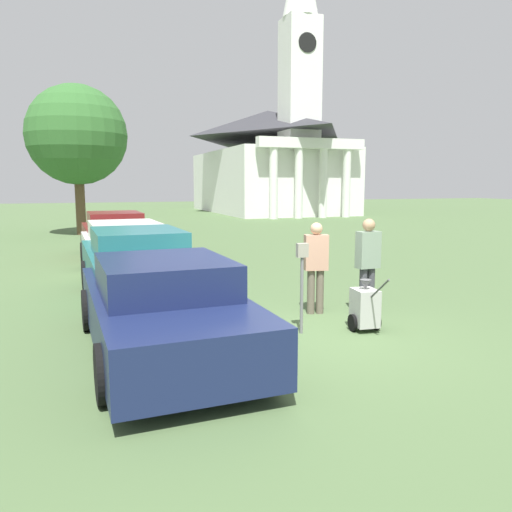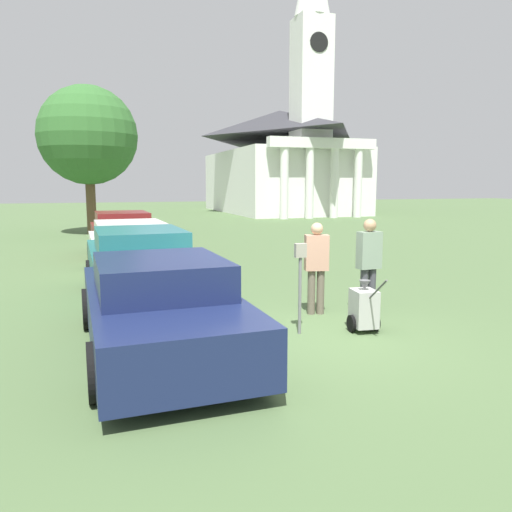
{
  "view_description": "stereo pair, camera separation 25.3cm",
  "coord_description": "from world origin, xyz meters",
  "px_view_note": "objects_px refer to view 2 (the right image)",
  "views": [
    {
      "loc": [
        -3.25,
        -6.86,
        2.37
      ],
      "look_at": [
        -0.32,
        1.4,
        1.1
      ],
      "focal_mm": 35.0,
      "sensor_mm": 36.0,
      "label": 1
    },
    {
      "loc": [
        -3.01,
        -6.94,
        2.37
      ],
      "look_at": [
        -0.32,
        1.4,
        1.1
      ],
      "focal_mm": 35.0,
      "sensor_mm": 36.0,
      "label": 2
    }
  ],
  "objects_px": {
    "person_worker": "(316,263)",
    "equipment_cart": "(364,308)",
    "parked_car_teal": "(140,267)",
    "parked_car_navy": "(160,307)",
    "parked_car_white": "(130,250)",
    "parked_car_maroon": "(122,236)",
    "parking_meter": "(300,272)",
    "person_supervisor": "(369,260)",
    "church": "(282,156)"
  },
  "relations": [
    {
      "from": "parked_car_white",
      "to": "person_worker",
      "type": "xyz_separation_m",
      "value": [
        2.98,
        -4.97,
        0.27
      ]
    },
    {
      "from": "parked_car_maroon",
      "to": "person_supervisor",
      "type": "relative_size",
      "value": 2.76
    },
    {
      "from": "parked_car_navy",
      "to": "parked_car_teal",
      "type": "relative_size",
      "value": 0.94
    },
    {
      "from": "person_supervisor",
      "to": "parking_meter",
      "type": "bearing_deg",
      "value": 20.81
    },
    {
      "from": "parked_car_maroon",
      "to": "church",
      "type": "relative_size",
      "value": 0.24
    },
    {
      "from": "parked_car_navy",
      "to": "parked_car_teal",
      "type": "height_order",
      "value": "parked_car_teal"
    },
    {
      "from": "parked_car_white",
      "to": "parking_meter",
      "type": "relative_size",
      "value": 3.54
    },
    {
      "from": "parked_car_white",
      "to": "person_supervisor",
      "type": "xyz_separation_m",
      "value": [
        3.88,
        -5.27,
        0.32
      ]
    },
    {
      "from": "parked_car_white",
      "to": "parked_car_maroon",
      "type": "height_order",
      "value": "parked_car_maroon"
    },
    {
      "from": "parked_car_teal",
      "to": "person_worker",
      "type": "bearing_deg",
      "value": -36.06
    },
    {
      "from": "parked_car_maroon",
      "to": "person_worker",
      "type": "height_order",
      "value": "person_worker"
    },
    {
      "from": "parked_car_teal",
      "to": "equipment_cart",
      "type": "height_order",
      "value": "parked_car_teal"
    },
    {
      "from": "parked_car_white",
      "to": "equipment_cart",
      "type": "relative_size",
      "value": 5.13
    },
    {
      "from": "person_worker",
      "to": "parked_car_teal",
      "type": "bearing_deg",
      "value": -21.19
    },
    {
      "from": "parking_meter",
      "to": "parked_car_teal",
      "type": "bearing_deg",
      "value": 126.01
    },
    {
      "from": "parked_car_navy",
      "to": "equipment_cart",
      "type": "height_order",
      "value": "parked_car_navy"
    },
    {
      "from": "person_worker",
      "to": "person_supervisor",
      "type": "xyz_separation_m",
      "value": [
        0.9,
        -0.3,
        0.04
      ]
    },
    {
      "from": "parked_car_maroon",
      "to": "parking_meter",
      "type": "xyz_separation_m",
      "value": [
        2.22,
        -9.57,
        0.31
      ]
    },
    {
      "from": "parked_car_teal",
      "to": "parked_car_white",
      "type": "distance_m",
      "value": 2.97
    },
    {
      "from": "parked_car_navy",
      "to": "church",
      "type": "xyz_separation_m",
      "value": [
        14.18,
        32.57,
        4.06
      ]
    },
    {
      "from": "parked_car_white",
      "to": "parked_car_navy",
      "type": "bearing_deg",
      "value": -92.11
    },
    {
      "from": "equipment_cart",
      "to": "parked_car_teal",
      "type": "bearing_deg",
      "value": 141.13
    },
    {
      "from": "person_worker",
      "to": "equipment_cart",
      "type": "xyz_separation_m",
      "value": [
        0.27,
        -1.25,
        -0.57
      ]
    },
    {
      "from": "person_supervisor",
      "to": "church",
      "type": "relative_size",
      "value": 0.09
    },
    {
      "from": "equipment_cart",
      "to": "parked_car_navy",
      "type": "bearing_deg",
      "value": -174.61
    },
    {
      "from": "equipment_cart",
      "to": "church",
      "type": "xyz_separation_m",
      "value": [
        10.93,
        32.61,
        4.31
      ]
    },
    {
      "from": "parked_car_white",
      "to": "equipment_cart",
      "type": "bearing_deg",
      "value": -64.54
    },
    {
      "from": "parked_car_teal",
      "to": "parked_car_maroon",
      "type": "bearing_deg",
      "value": 87.89
    },
    {
      "from": "parked_car_white",
      "to": "person_supervisor",
      "type": "relative_size",
      "value": 2.94
    },
    {
      "from": "person_worker",
      "to": "person_supervisor",
      "type": "relative_size",
      "value": 0.96
    },
    {
      "from": "parked_car_navy",
      "to": "parking_meter",
      "type": "bearing_deg",
      "value": 2.06
    },
    {
      "from": "equipment_cart",
      "to": "church",
      "type": "distance_m",
      "value": 34.67
    },
    {
      "from": "parking_meter",
      "to": "person_worker",
      "type": "relative_size",
      "value": 0.86
    },
    {
      "from": "parked_car_white",
      "to": "equipment_cart",
      "type": "distance_m",
      "value": 7.03
    },
    {
      "from": "parked_car_teal",
      "to": "person_worker",
      "type": "distance_m",
      "value": 3.6
    },
    {
      "from": "person_worker",
      "to": "equipment_cart",
      "type": "bearing_deg",
      "value": 115.07
    },
    {
      "from": "church",
      "to": "person_supervisor",
      "type": "bearing_deg",
      "value": -108.03
    },
    {
      "from": "person_supervisor",
      "to": "person_worker",
      "type": "bearing_deg",
      "value": -21.79
    },
    {
      "from": "parked_car_navy",
      "to": "equipment_cart",
      "type": "relative_size",
      "value": 4.81
    },
    {
      "from": "parked_car_teal",
      "to": "parking_meter",
      "type": "bearing_deg",
      "value": -56.1
    },
    {
      "from": "parked_car_white",
      "to": "parked_car_maroon",
      "type": "xyz_separation_m",
      "value": [
        -0.0,
        3.55,
        0.01
      ]
    },
    {
      "from": "church",
      "to": "parking_meter",
      "type": "bearing_deg",
      "value": -110.27
    },
    {
      "from": "equipment_cart",
      "to": "parking_meter",
      "type": "bearing_deg",
      "value": 174.91
    },
    {
      "from": "person_worker",
      "to": "equipment_cart",
      "type": "height_order",
      "value": "person_worker"
    },
    {
      "from": "parked_car_maroon",
      "to": "church",
      "type": "distance_m",
      "value": 27.18
    },
    {
      "from": "parked_car_navy",
      "to": "parked_car_white",
      "type": "xyz_separation_m",
      "value": [
        -0.0,
        6.18,
        0.04
      ]
    },
    {
      "from": "parking_meter",
      "to": "equipment_cart",
      "type": "bearing_deg",
      "value": -11.25
    },
    {
      "from": "equipment_cart",
      "to": "person_supervisor",
      "type": "bearing_deg",
      "value": 62.77
    },
    {
      "from": "parked_car_white",
      "to": "parked_car_maroon",
      "type": "distance_m",
      "value": 3.55
    },
    {
      "from": "parked_car_teal",
      "to": "parked_car_white",
      "type": "relative_size",
      "value": 1.0
    }
  ]
}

